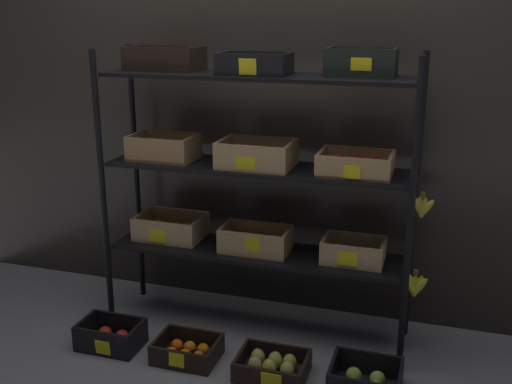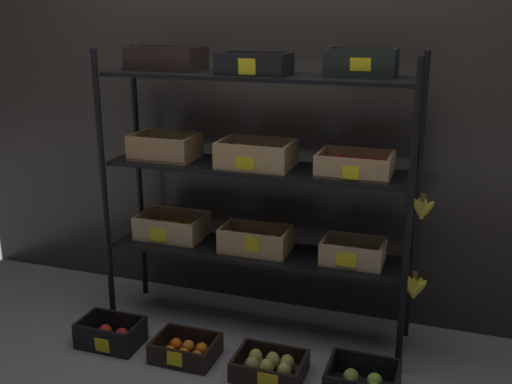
% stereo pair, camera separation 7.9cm
% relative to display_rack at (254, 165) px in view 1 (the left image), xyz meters
% --- Properties ---
extents(ground_plane, '(10.00, 10.00, 0.00)m').
position_rel_display_rack_xyz_m(ground_plane, '(0.01, -0.01, -0.91)').
color(ground_plane, gray).
extents(storefront_wall, '(3.96, 0.12, 2.61)m').
position_rel_display_rack_xyz_m(storefront_wall, '(0.01, 0.38, 0.39)').
color(storefront_wall, '#2D2823').
rests_on(storefront_wall, ground_plane).
extents(display_rack, '(1.68, 0.40, 1.50)m').
position_rel_display_rack_xyz_m(display_rack, '(0.00, 0.00, 0.00)').
color(display_rack, black).
rests_on(display_rack, ground_plane).
extents(crate_ground_apple_red, '(0.32, 0.22, 0.14)m').
position_rel_display_rack_xyz_m(crate_ground_apple_red, '(-0.64, -0.41, -0.86)').
color(crate_ground_apple_red, black).
rests_on(crate_ground_apple_red, ground_plane).
extents(crate_ground_tangerine, '(0.31, 0.24, 0.11)m').
position_rel_display_rack_xyz_m(crate_ground_tangerine, '(-0.22, -0.40, -0.87)').
color(crate_ground_tangerine, black).
rests_on(crate_ground_tangerine, ground_plane).
extents(crate_ground_pear, '(0.33, 0.25, 0.10)m').
position_rel_display_rack_xyz_m(crate_ground_pear, '(0.22, -0.41, -0.86)').
color(crate_ground_pear, black).
rests_on(crate_ground_pear, ground_plane).
extents(crate_ground_apple_green, '(0.32, 0.26, 0.13)m').
position_rel_display_rack_xyz_m(crate_ground_apple_green, '(0.66, -0.41, -0.86)').
color(crate_ground_apple_green, black).
rests_on(crate_ground_apple_green, ground_plane).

